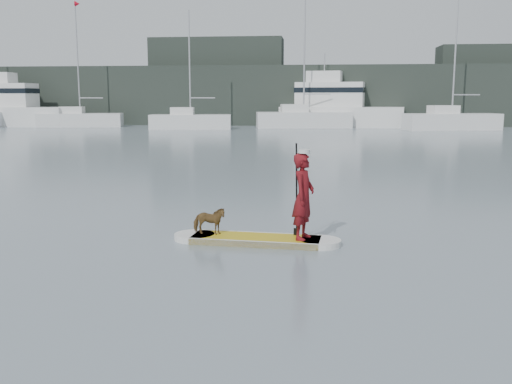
# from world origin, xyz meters

# --- Properties ---
(ground) EXTENTS (140.00, 140.00, 0.00)m
(ground) POSITION_xyz_m (0.00, 0.00, 0.00)
(ground) COLOR slate
(ground) RESTS_ON ground
(paddleboard) EXTENTS (3.29, 1.01, 0.12)m
(paddleboard) POSITION_xyz_m (-0.34, 3.36, 0.06)
(paddleboard) COLOR gold
(paddleboard) RESTS_ON ground
(paddler) EXTENTS (0.55, 0.69, 1.65)m
(paddler) POSITION_xyz_m (0.57, 3.28, 0.94)
(paddler) COLOR maroon
(paddler) RESTS_ON paddleboard
(white_cap) EXTENTS (0.22, 0.22, 0.07)m
(white_cap) POSITION_xyz_m (0.57, 3.28, 1.80)
(white_cap) COLOR silver
(white_cap) RESTS_ON paddler
(dog) EXTENTS (0.66, 0.31, 0.55)m
(dog) POSITION_xyz_m (-1.28, 3.44, 0.39)
(dog) COLOR brown
(dog) RESTS_ON paddleboard
(paddle) EXTENTS (0.10, 0.30, 2.00)m
(paddle) POSITION_xyz_m (0.43, 3.56, 0.80)
(paddle) COLOR black
(paddle) RESTS_ON ground
(sailboat_b) EXTENTS (8.26, 3.94, 11.80)m
(sailboat_b) POSITION_xyz_m (-22.25, 46.28, 0.82)
(sailboat_b) COLOR silver
(sailboat_b) RESTS_ON ground
(sailboat_c) EXTENTS (7.47, 3.33, 10.37)m
(sailboat_c) POSITION_xyz_m (-10.66, 43.31, 0.77)
(sailboat_c) COLOR silver
(sailboat_c) RESTS_ON ground
(sailboat_d) EXTENTS (9.09, 4.09, 12.92)m
(sailboat_d) POSITION_xyz_m (-0.61, 46.65, 0.92)
(sailboat_d) COLOR silver
(sailboat_d) RESTS_ON ground
(sailboat_e) EXTENTS (8.50, 4.24, 11.79)m
(sailboat_e) POSITION_xyz_m (12.39, 44.39, 0.84)
(sailboat_e) COLOR silver
(sailboat_e) RESTS_ON ground
(motor_yacht_a) EXTENTS (12.12, 5.30, 7.03)m
(motor_yacht_a) POSITION_xyz_m (2.57, 48.98, 1.98)
(motor_yacht_a) COLOR silver
(motor_yacht_a) RESTS_ON ground
(motor_yacht_b) EXTENTS (10.47, 3.59, 6.90)m
(motor_yacht_b) POSITION_xyz_m (-29.36, 46.51, 1.94)
(motor_yacht_b) COLOR silver
(motor_yacht_b) RESTS_ON ground
(shore_mass) EXTENTS (90.00, 6.00, 6.00)m
(shore_mass) POSITION_xyz_m (0.00, 53.00, 3.00)
(shore_mass) COLOR #202822
(shore_mass) RESTS_ON ground
(shore_building_west) EXTENTS (14.00, 4.00, 9.00)m
(shore_building_west) POSITION_xyz_m (-10.00, 54.00, 4.50)
(shore_building_west) COLOR #202822
(shore_building_west) RESTS_ON ground
(shore_building_east) EXTENTS (10.00, 4.00, 8.00)m
(shore_building_east) POSITION_xyz_m (18.00, 54.00, 4.00)
(shore_building_east) COLOR #202822
(shore_building_east) RESTS_ON ground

